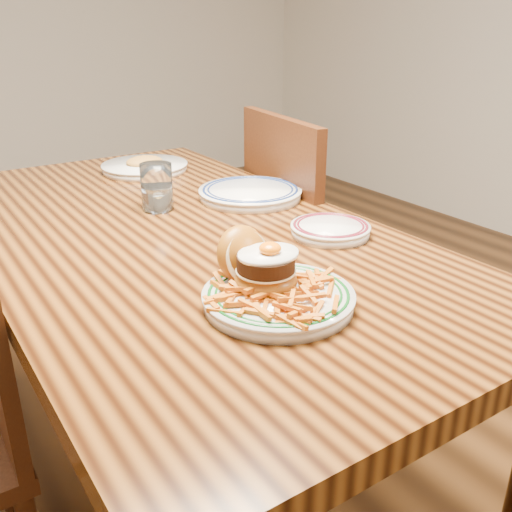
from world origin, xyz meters
TOP-DOWN VIEW (x-y plane):
  - floor at (0.00, 0.00)m, footprint 6.00×6.00m
  - table at (0.00, 0.00)m, footprint 0.85×1.60m
  - chair_right at (0.55, 0.16)m, footprint 0.50×0.50m
  - main_plate at (-0.03, -0.43)m, footprint 0.26×0.27m
  - side_plate at (0.27, -0.24)m, footprint 0.18×0.19m
  - rear_plate at (0.27, 0.10)m, footprint 0.28×0.28m
  - water_glass at (0.03, 0.15)m, footprint 0.08×0.08m
  - far_plate at (0.16, 0.54)m, footprint 0.27×0.27m

SIDE VIEW (x-z plane):
  - floor at x=0.00m, z-range 0.00..0.00m
  - chair_right at x=0.55m, z-range 0.03..0.98m
  - table at x=0.00m, z-range 0.29..1.04m
  - side_plate at x=0.27m, z-range 0.75..0.78m
  - far_plate at x=0.16m, z-range 0.74..0.79m
  - rear_plate at x=0.27m, z-range 0.75..0.78m
  - main_plate at x=-0.03m, z-range 0.72..0.85m
  - water_glass at x=0.03m, z-range 0.74..0.86m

